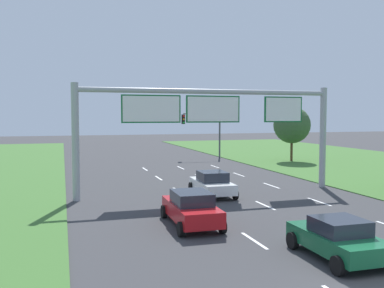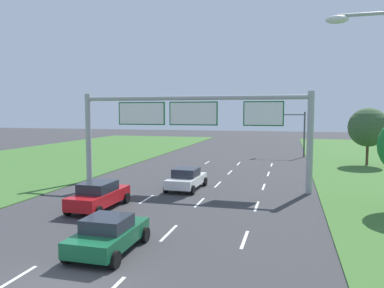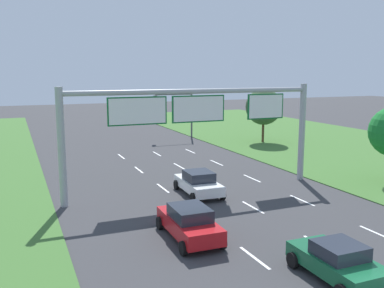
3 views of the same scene
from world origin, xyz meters
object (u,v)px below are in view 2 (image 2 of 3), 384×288
Objects in this scene: car_near_red at (109,234)px; sign_gantry at (191,120)px; car_lead_silver at (186,179)px; roadside_tree_far at (368,127)px; car_mid_lane at (99,195)px; traffic_light_mast at (288,126)px.

car_near_red is 13.95m from sign_gantry.
car_lead_silver is 22.29m from roadside_tree_far.
car_lead_silver is 0.74× the size of roadside_tree_far.
car_mid_lane is at bearing -128.82° from roadside_tree_far.
car_near_red is 6.94m from car_mid_lane.
traffic_light_mast reaches higher than car_lead_silver.
car_near_red is 35.64m from traffic_light_mast.
car_lead_silver is at bearing -101.31° from sign_gantry.
car_lead_silver is at bearing -132.77° from roadside_tree_far.
traffic_light_mast is 10.12m from roadside_tree_far.
roadside_tree_far reaches higher than car_mid_lane.
car_lead_silver is 0.79× the size of traffic_light_mast.
car_lead_silver is 4.27m from sign_gantry.
car_near_red is 0.23× the size of sign_gantry.
car_near_red is 0.89× the size of car_lead_silver.
car_near_red is 32.42m from roadside_tree_far.
car_mid_lane is at bearing -115.57° from sign_gantry.
roadside_tree_far is at bearing -37.48° from traffic_light_mast.
traffic_light_mast is 0.93× the size of roadside_tree_far.
car_lead_silver is 7.44m from car_mid_lane.
car_near_red is 0.70× the size of traffic_light_mast.
traffic_light_mast is at bearing 142.52° from roadside_tree_far.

